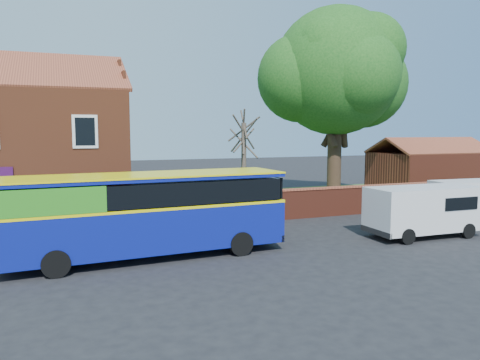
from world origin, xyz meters
name	(u,v)px	position (x,y,z in m)	size (l,w,h in m)	color
ground	(196,270)	(0.00, 0.00, 0.00)	(120.00, 120.00, 0.00)	black
grass_strip	(326,198)	(13.00, 13.00, 0.02)	(26.00, 12.00, 0.04)	#426B28
boundary_wall	(382,198)	(13.00, 7.00, 0.81)	(22.00, 0.38, 1.60)	maroon
outbuilding	(429,171)	(22.00, 13.00, 1.61)	(8.20, 5.06, 4.17)	maroon
bus	(138,211)	(-1.54, 2.16, 1.75)	(10.22, 3.10, 3.08)	navy
van_near	(424,209)	(10.69, 1.21, 1.23)	(5.05, 2.18, 2.20)	silver
van_far	(476,198)	(16.22, 3.47, 1.14)	(4.77, 2.19, 2.04)	silver
large_tree	(335,76)	(12.60, 11.48, 8.14)	(10.19, 8.06, 12.43)	black
bare_tree	(244,162)	(5.84, 10.37, 2.86)	(2.09, 2.49, 5.57)	#4C4238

